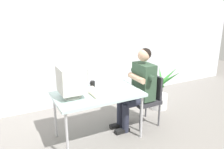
{
  "coord_description": "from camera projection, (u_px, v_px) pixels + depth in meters",
  "views": [
    {
      "loc": [
        -1.23,
        -2.87,
        1.98
      ],
      "look_at": [
        0.23,
        0.0,
        0.98
      ],
      "focal_mm": 36.68,
      "sensor_mm": 36.0,
      "label": 1
    }
  ],
  "objects": [
    {
      "name": "ground_plane",
      "position": [
        99.0,
        136.0,
        3.57
      ],
      "size": [
        12.0,
        12.0,
        0.0
      ],
      "primitive_type": "plane",
      "color": "gray"
    },
    {
      "name": "wall_back",
      "position": [
        82.0,
        30.0,
        4.44
      ],
      "size": [
        8.0,
        0.1,
        3.0
      ],
      "primitive_type": "cube",
      "color": "silver",
      "rests_on": "ground_plane"
    },
    {
      "name": "desk",
      "position": [
        98.0,
        96.0,
        3.37
      ],
      "size": [
        1.27,
        0.74,
        0.73
      ],
      "color": "#B7B7BC",
      "rests_on": "ground_plane"
    },
    {
      "name": "crt_monitor",
      "position": [
        72.0,
        80.0,
        3.13
      ],
      "size": [
        0.35,
        0.36,
        0.44
      ],
      "color": "silver",
      "rests_on": "desk"
    },
    {
      "name": "keyboard",
      "position": [
        94.0,
        92.0,
        3.35
      ],
      "size": [
        0.18,
        0.48,
        0.03
      ],
      "color": "beige",
      "rests_on": "desk"
    },
    {
      "name": "office_chair",
      "position": [
        147.0,
        97.0,
        3.84
      ],
      "size": [
        0.43,
        0.43,
        0.85
      ],
      "color": "#4C4C51",
      "rests_on": "ground_plane"
    },
    {
      "name": "person_seated",
      "position": [
        139.0,
        85.0,
        3.7
      ],
      "size": [
        0.67,
        0.6,
        1.32
      ],
      "color": "#334C38",
      "rests_on": "ground_plane"
    },
    {
      "name": "potted_plant",
      "position": [
        159.0,
        93.0,
        4.45
      ],
      "size": [
        0.83,
        0.8,
        0.84
      ],
      "color": "silver",
      "rests_on": "ground_plane"
    },
    {
      "name": "desk_mug",
      "position": [
        93.0,
        84.0,
        3.58
      ],
      "size": [
        0.07,
        0.08,
        0.1
      ],
      "color": "black",
      "rests_on": "desk"
    }
  ]
}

